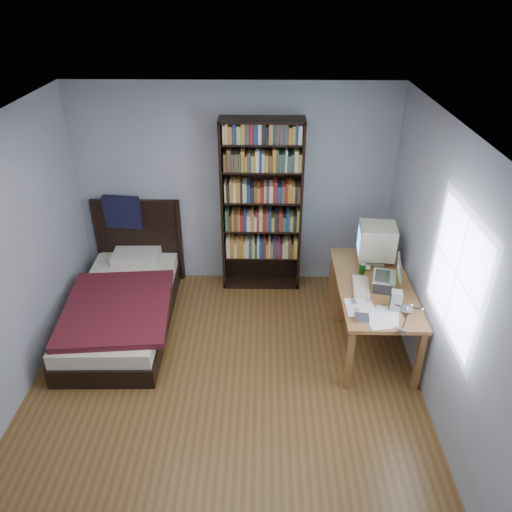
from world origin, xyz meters
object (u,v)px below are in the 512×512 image
object	(u,v)px
bed	(124,301)
speaker	(396,301)
keyboard	(361,287)
soda_can	(362,269)
laptop	(386,280)
crt_monitor	(376,241)
desk_lamp	(405,315)
bookshelf	(261,208)
desk	(364,288)

from	to	relation	value
bed	speaker	bearing A→B (deg)	-14.90
keyboard	soda_can	bearing A→B (deg)	85.24
laptop	soda_can	size ratio (longest dim) A/B	3.11
crt_monitor	speaker	size ratio (longest dim) A/B	2.22
bed	laptop	bearing A→B (deg)	-8.08
desk_lamp	bookshelf	xyz separation A→B (m)	(-1.16, 2.24, -0.10)
desk_lamp	speaker	world-z (taller)	desk_lamp
desk_lamp	bed	size ratio (longest dim) A/B	0.25
laptop	bed	size ratio (longest dim) A/B	0.17
crt_monitor	bed	size ratio (longest dim) A/B	0.21
desk	crt_monitor	world-z (taller)	crt_monitor
keyboard	bed	world-z (taller)	bed
bookshelf	bed	bearing A→B (deg)	-152.55
desk_lamp	soda_can	distance (m)	1.37
crt_monitor	keyboard	world-z (taller)	crt_monitor
desk	desk_lamp	xyz separation A→B (m)	(-0.01, -1.52, 0.75)
bookshelf	laptop	bearing A→B (deg)	-43.81
laptop	soda_can	bearing A→B (deg)	122.31
desk	speaker	xyz separation A→B (m)	(0.11, -0.85, 0.42)
soda_can	desk_lamp	bearing A→B (deg)	-86.49
soda_can	bookshelf	distance (m)	1.44
desk_lamp	crt_monitor	bearing A→B (deg)	86.87
desk	soda_can	size ratio (longest dim) A/B	13.30
laptop	desk_lamp	size ratio (longest dim) A/B	0.66
desk	soda_can	world-z (taller)	soda_can
soda_can	bed	size ratio (longest dim) A/B	0.05
speaker	desk	bearing A→B (deg)	107.78
desk	bed	xyz separation A→B (m)	(-2.73, -0.09, -0.16)
desk_lamp	speaker	bearing A→B (deg)	79.51
laptop	soda_can	distance (m)	0.34
speaker	laptop	bearing A→B (deg)	104.34
speaker	soda_can	bearing A→B (deg)	118.15
desk	crt_monitor	size ratio (longest dim) A/B	3.43
desk_lamp	soda_can	bearing A→B (deg)	93.51
laptop	bookshelf	size ratio (longest dim) A/B	0.17
keyboard	bed	size ratio (longest dim) A/B	0.19
bed	keyboard	bearing A→B (deg)	-8.90
desk_lamp	keyboard	distance (m)	1.12
soda_can	keyboard	bearing A→B (deg)	-101.08
crt_monitor	laptop	world-z (taller)	crt_monitor
desk	desk_lamp	bearing A→B (deg)	-90.57
keyboard	speaker	world-z (taller)	speaker
desk_lamp	bed	distance (m)	3.20
bookshelf	desk	bearing A→B (deg)	-31.42
crt_monitor	bookshelf	world-z (taller)	bookshelf
desk	laptop	xyz separation A→B (m)	(0.09, -0.49, 0.42)
bed	crt_monitor	bearing A→B (deg)	2.94
laptop	speaker	xyz separation A→B (m)	(0.02, -0.36, -0.00)
speaker	bed	xyz separation A→B (m)	(-2.84, 0.75, -0.58)
desk	bed	world-z (taller)	bed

